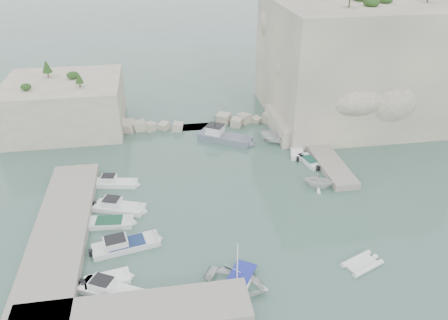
{
  "coord_description": "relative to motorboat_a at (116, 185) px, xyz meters",
  "views": [
    {
      "loc": [
        -6.89,
        -36.47,
        26.81
      ],
      "look_at": [
        0.0,
        6.0,
        3.0
      ],
      "focal_mm": 35.0,
      "sensor_mm": 36.0,
      "label": 1
    }
  ],
  "objects": [
    {
      "name": "ground",
      "position": [
        12.36,
        -7.4,
        0.0
      ],
      "size": [
        400.0,
        400.0,
        0.0
      ],
      "primitive_type": "plane",
      "color": "#436559",
      "rests_on": "ground"
    },
    {
      "name": "cliff_east",
      "position": [
        35.36,
        15.6,
        8.5
      ],
      "size": [
        26.0,
        22.0,
        17.0
      ],
      "primitive_type": "cube",
      "color": "beige",
      "rests_on": "ground"
    },
    {
      "name": "cliff_terrace",
      "position": [
        25.36,
        10.6,
        1.25
      ],
      "size": [
        8.0,
        10.0,
        2.5
      ],
      "primitive_type": "cube",
      "color": "beige",
      "rests_on": "ground"
    },
    {
      "name": "outcrop_west",
      "position": [
        -7.64,
        17.6,
        3.5
      ],
      "size": [
        16.0,
        14.0,
        7.0
      ],
      "primitive_type": "cube",
      "color": "beige",
      "rests_on": "ground"
    },
    {
      "name": "quay_west",
      "position": [
        -4.64,
        -8.4,
        0.55
      ],
      "size": [
        5.0,
        24.0,
        1.1
      ],
      "primitive_type": "cube",
      "color": "#9E9689",
      "rests_on": "ground"
    },
    {
      "name": "quay_south",
      "position": [
        2.36,
        -19.9,
        0.55
      ],
      "size": [
        18.0,
        4.0,
        1.1
      ],
      "primitive_type": "cube",
      "color": "#9E9689",
      "rests_on": "ground"
    },
    {
      "name": "ledge_east",
      "position": [
        25.86,
        2.6,
        0.4
      ],
      "size": [
        3.0,
        16.0,
        0.8
      ],
      "primitive_type": "cube",
      "color": "#9E9689",
      "rests_on": "ground"
    },
    {
      "name": "breakwater",
      "position": [
        11.36,
        14.6,
        0.7
      ],
      "size": [
        28.0,
        3.0,
        1.4
      ],
      "primitive_type": "cube",
      "color": "beige",
      "rests_on": "ground"
    },
    {
      "name": "motorboat_a",
      "position": [
        0.0,
        0.0,
        0.0
      ],
      "size": [
        5.54,
        2.53,
        1.4
      ],
      "primitive_type": null,
      "rotation": [
        0.0,
        0.0,
        -0.18
      ],
      "color": "white",
      "rests_on": "ground"
    },
    {
      "name": "motorboat_b",
      "position": [
        0.67,
        -4.98,
        0.0
      ],
      "size": [
        6.14,
        3.74,
        1.4
      ],
      "primitive_type": null,
      "rotation": [
        0.0,
        0.0,
        -0.34
      ],
      "color": "silver",
      "rests_on": "ground"
    },
    {
      "name": "motorboat_c",
      "position": [
        -0.21,
        -7.44,
        0.0
      ],
      "size": [
        5.22,
        2.32,
        0.7
      ],
      "primitive_type": null,
      "rotation": [
        0.0,
        0.0,
        -0.09
      ],
      "color": "silver",
      "rests_on": "ground"
    },
    {
      "name": "motorboat_d",
      "position": [
        1.56,
        -11.21,
        0.0
      ],
      "size": [
        7.03,
        3.36,
        1.4
      ],
      "primitive_type": null,
      "rotation": [
        0.0,
        0.0,
        0.21
      ],
      "color": "silver",
      "rests_on": "ground"
    },
    {
      "name": "motorboat_e",
      "position": [
        0.16,
        -15.54,
        0.0
      ],
      "size": [
        4.29,
        2.35,
        0.7
      ],
      "primitive_type": null,
      "rotation": [
        0.0,
        0.0,
        0.18
      ],
      "color": "white",
      "rests_on": "ground"
    },
    {
      "name": "motorboat_f",
      "position": [
        0.6,
        -16.91,
        0.0
      ],
      "size": [
        6.13,
        4.4,
        1.4
      ],
      "primitive_type": null,
      "rotation": [
        0.0,
        0.0,
        -0.49
      ],
      "color": "white",
      "rests_on": "ground"
    },
    {
      "name": "rowboat",
      "position": [
        10.82,
        -17.67,
        0.0
      ],
      "size": [
        6.74,
        6.24,
        1.14
      ],
      "primitive_type": "imported",
      "rotation": [
        0.0,
        0.0,
        1.01
      ],
      "color": "white",
      "rests_on": "ground"
    },
    {
      "name": "inflatable_dinghy",
      "position": [
        22.19,
        -16.97,
        0.0
      ],
      "size": [
        4.15,
        3.11,
        0.44
      ],
      "primitive_type": null,
      "rotation": [
        0.0,
        0.0,
        0.4
      ],
      "color": "white",
      "rests_on": "ground"
    },
    {
      "name": "tender_east_a",
      "position": [
        22.81,
        -3.99,
        0.0
      ],
      "size": [
        4.55,
        4.3,
        1.9
      ],
      "primitive_type": "imported",
      "rotation": [
        0.0,
        0.0,
        1.16
      ],
      "color": "white",
      "rests_on": "ground"
    },
    {
      "name": "tender_east_b",
      "position": [
        23.65,
        1.42,
        0.0
      ],
      "size": [
        2.2,
        4.27,
        0.7
      ],
      "primitive_type": null,
      "rotation": [
        0.0,
        0.0,
        1.78
      ],
      "color": "silver",
      "rests_on": "ground"
    },
    {
      "name": "tender_east_c",
      "position": [
        22.93,
        4.33,
        0.0
      ],
      "size": [
        2.74,
        5.09,
        0.7
      ],
      "primitive_type": null,
      "rotation": [
        0.0,
        0.0,
        1.32
      ],
      "color": "white",
      "rests_on": "ground"
    },
    {
      "name": "tender_east_d",
      "position": [
        21.33,
        7.39,
        0.0
      ],
      "size": [
        5.35,
        3.87,
        1.94
      ],
      "primitive_type": "imported",
      "rotation": [
        0.0,
        0.0,
        1.12
      ],
      "color": "silver",
      "rests_on": "ground"
    },
    {
      "name": "work_boat",
      "position": [
        14.25,
        9.39,
        0.0
      ],
      "size": [
        8.21,
        6.39,
        2.2
      ],
      "primitive_type": null,
      "rotation": [
        0.0,
        0.0,
        -0.56
      ],
      "color": "slate",
      "rests_on": "ground"
    },
    {
      "name": "rowboat_mast",
      "position": [
        10.82,
        -17.67,
        2.67
      ],
      "size": [
        0.1,
        0.1,
        4.2
      ],
      "primitive_type": "cylinder",
      "color": "white",
      "rests_on": "rowboat"
    }
  ]
}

